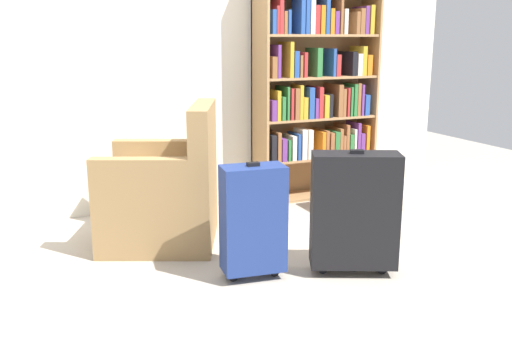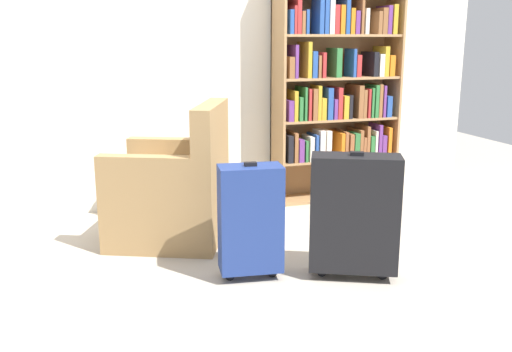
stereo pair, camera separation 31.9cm
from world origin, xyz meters
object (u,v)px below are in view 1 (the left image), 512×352
Objects in this scene: armchair at (166,195)px; suitcase_navy_blue at (253,219)px; bookshelf at (316,71)px; storage_box at (344,195)px; mug at (254,223)px; suitcase_black at (354,210)px.

armchair reaches higher than suitcase_navy_blue.
bookshelf reaches higher than storage_box.
bookshelf is at bearing 22.78° from armchair.
mug is (0.61, -0.03, -0.27)m from armchair.
mug is 0.18× the size of suitcase_navy_blue.
suitcase_navy_blue is (-1.14, -1.36, -0.70)m from bookshelf.
suitcase_black reaches higher than storage_box.
suitcase_navy_blue is at bearing -113.58° from mug.
storage_box is (0.86, 0.21, 0.06)m from mug.
bookshelf is 1.70m from armchair.
mug is at bearing 103.91° from suitcase_black.
armchair is at bearing 131.93° from suitcase_black.
suitcase_black is at bearing -76.09° from mug.
suitcase_navy_blue reaches higher than storage_box.
mug is 0.27× the size of storage_box.
suitcase_black is (0.83, -0.92, 0.05)m from armchair.
suitcase_navy_blue is (-0.32, -0.74, 0.30)m from mug.
mug is (-0.81, -0.62, -0.99)m from bookshelf.
mug is 0.17× the size of suitcase_black.
armchair reaches higher than storage_box.
bookshelf is 1.91m from suitcase_navy_blue.
bookshelf is at bearing 96.68° from storage_box.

